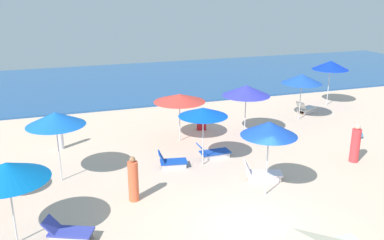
{
  "coord_description": "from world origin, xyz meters",
  "views": [
    {
      "loc": [
        -5.4,
        -10.03,
        7.11
      ],
      "look_at": [
        0.79,
        8.27,
        0.96
      ],
      "focal_mm": 38.59,
      "sensor_mm": 36.0,
      "label": 1
    }
  ],
  "objects_px": {
    "umbrella_1": "(246,90)",
    "beachgoer_2": "(355,144)",
    "cooler_box_1": "(201,127)",
    "lounge_chair_2_0": "(171,161)",
    "umbrella_8": "(269,129)",
    "umbrella_4": "(302,79)",
    "umbrella_3": "(7,171)",
    "beach_ball_0": "(359,135)",
    "beachgoer_0": "(133,180)",
    "beachgoer_1": "(60,133)",
    "lounge_chair_8_0": "(261,173)",
    "lounge_chair_2_1": "(213,152)",
    "lounge_chair_3_0": "(68,232)",
    "lounge_chair_4_0": "(306,109)",
    "umbrella_6": "(179,98)",
    "umbrella_0": "(55,119)",
    "umbrella_2": "(203,112)",
    "umbrella_5": "(331,65)"
  },
  "relations": [
    {
      "from": "umbrella_1",
      "to": "lounge_chair_4_0",
      "type": "relative_size",
      "value": 1.65
    },
    {
      "from": "beachgoer_1",
      "to": "lounge_chair_2_0",
      "type": "bearing_deg",
      "value": 62.31
    },
    {
      "from": "umbrella_1",
      "to": "umbrella_6",
      "type": "bearing_deg",
      "value": 177.17
    },
    {
      "from": "umbrella_6",
      "to": "umbrella_0",
      "type": "bearing_deg",
      "value": -154.25
    },
    {
      "from": "umbrella_2",
      "to": "umbrella_6",
      "type": "xyz_separation_m",
      "value": [
        -0.07,
        3.06,
        -0.16
      ]
    },
    {
      "from": "umbrella_3",
      "to": "beachgoer_2",
      "type": "relative_size",
      "value": 1.5
    },
    {
      "from": "umbrella_8",
      "to": "lounge_chair_3_0",
      "type": "bearing_deg",
      "value": -174.36
    },
    {
      "from": "umbrella_8",
      "to": "beachgoer_0",
      "type": "bearing_deg",
      "value": 166.5
    },
    {
      "from": "umbrella_2",
      "to": "lounge_chair_8_0",
      "type": "xyz_separation_m",
      "value": [
        1.66,
        -2.09,
        -2.06
      ]
    },
    {
      "from": "beachgoer_2",
      "to": "beach_ball_0",
      "type": "relative_size",
      "value": 4.92
    },
    {
      "from": "beachgoer_1",
      "to": "umbrella_5",
      "type": "bearing_deg",
      "value": 111.17
    },
    {
      "from": "umbrella_3",
      "to": "beach_ball_0",
      "type": "distance_m",
      "value": 16.26
    },
    {
      "from": "lounge_chair_3_0",
      "to": "beachgoer_2",
      "type": "relative_size",
      "value": 0.91
    },
    {
      "from": "umbrella_1",
      "to": "lounge_chair_8_0",
      "type": "relative_size",
      "value": 1.61
    },
    {
      "from": "umbrella_6",
      "to": "beach_ball_0",
      "type": "distance_m",
      "value": 9.16
    },
    {
      "from": "lounge_chair_2_0",
      "to": "umbrella_8",
      "type": "xyz_separation_m",
      "value": [
        2.57,
        -3.42,
        2.27
      ]
    },
    {
      "from": "lounge_chair_2_0",
      "to": "beach_ball_0",
      "type": "xyz_separation_m",
      "value": [
        9.83,
        0.33,
        -0.08
      ]
    },
    {
      "from": "lounge_chair_2_0",
      "to": "beachgoer_1",
      "type": "bearing_deg",
      "value": 59.79
    },
    {
      "from": "beachgoer_1",
      "to": "beach_ball_0",
      "type": "xyz_separation_m",
      "value": [
        14.13,
        -3.31,
        -0.61
      ]
    },
    {
      "from": "beachgoer_2",
      "to": "cooler_box_1",
      "type": "bearing_deg",
      "value": -82.77
    },
    {
      "from": "umbrella_1",
      "to": "umbrella_2",
      "type": "height_order",
      "value": "umbrella_1"
    },
    {
      "from": "umbrella_0",
      "to": "lounge_chair_2_1",
      "type": "distance_m",
      "value": 6.78
    },
    {
      "from": "umbrella_2",
      "to": "umbrella_4",
      "type": "bearing_deg",
      "value": 29.68
    },
    {
      "from": "umbrella_1",
      "to": "lounge_chair_3_0",
      "type": "distance_m",
      "value": 11.49
    },
    {
      "from": "lounge_chair_3_0",
      "to": "umbrella_5",
      "type": "distance_m",
      "value": 19.5
    },
    {
      "from": "lounge_chair_8_0",
      "to": "beachgoer_0",
      "type": "height_order",
      "value": "beachgoer_0"
    },
    {
      "from": "lounge_chair_2_1",
      "to": "lounge_chair_2_0",
      "type": "bearing_deg",
      "value": 99.31
    },
    {
      "from": "umbrella_2",
      "to": "umbrella_0",
      "type": "bearing_deg",
      "value": 176.68
    },
    {
      "from": "umbrella_0",
      "to": "beachgoer_0",
      "type": "height_order",
      "value": "umbrella_0"
    },
    {
      "from": "umbrella_4",
      "to": "umbrella_3",
      "type": "bearing_deg",
      "value": -151.77
    },
    {
      "from": "umbrella_0",
      "to": "beach_ball_0",
      "type": "distance_m",
      "value": 14.41
    },
    {
      "from": "umbrella_1",
      "to": "lounge_chair_3_0",
      "type": "height_order",
      "value": "umbrella_1"
    },
    {
      "from": "lounge_chair_3_0",
      "to": "umbrella_8",
      "type": "height_order",
      "value": "umbrella_8"
    },
    {
      "from": "umbrella_3",
      "to": "umbrella_4",
      "type": "xyz_separation_m",
      "value": [
        14.5,
        7.78,
        0.06
      ]
    },
    {
      "from": "umbrella_0",
      "to": "umbrella_3",
      "type": "height_order",
      "value": "umbrella_0"
    },
    {
      "from": "umbrella_1",
      "to": "lounge_chair_4_0",
      "type": "bearing_deg",
      "value": 23.85
    },
    {
      "from": "umbrella_8",
      "to": "cooler_box_1",
      "type": "relative_size",
      "value": 5.86
    },
    {
      "from": "umbrella_1",
      "to": "beachgoer_2",
      "type": "bearing_deg",
      "value": -57.97
    },
    {
      "from": "lounge_chair_8_0",
      "to": "cooler_box_1",
      "type": "distance_m",
      "value": 6.38
    },
    {
      "from": "umbrella_8",
      "to": "cooler_box_1",
      "type": "bearing_deg",
      "value": 87.95
    },
    {
      "from": "umbrella_4",
      "to": "beachgoer_2",
      "type": "bearing_deg",
      "value": -100.52
    },
    {
      "from": "lounge_chair_2_1",
      "to": "cooler_box_1",
      "type": "distance_m",
      "value": 3.83
    },
    {
      "from": "umbrella_3",
      "to": "beachgoer_0",
      "type": "bearing_deg",
      "value": 20.72
    },
    {
      "from": "beach_ball_0",
      "to": "lounge_chair_2_0",
      "type": "bearing_deg",
      "value": -178.05
    },
    {
      "from": "lounge_chair_2_1",
      "to": "lounge_chair_4_0",
      "type": "xyz_separation_m",
      "value": [
        7.79,
        4.6,
        0.02
      ]
    },
    {
      "from": "beach_ball_0",
      "to": "lounge_chair_2_1",
      "type": "bearing_deg",
      "value": 179.66
    },
    {
      "from": "lounge_chair_2_0",
      "to": "beachgoer_0",
      "type": "height_order",
      "value": "beachgoer_0"
    },
    {
      "from": "lounge_chair_3_0",
      "to": "umbrella_4",
      "type": "distance_m",
      "value": 15.54
    },
    {
      "from": "lounge_chair_4_0",
      "to": "beach_ball_0",
      "type": "height_order",
      "value": "lounge_chair_4_0"
    },
    {
      "from": "cooler_box_1",
      "to": "lounge_chair_8_0",
      "type": "bearing_deg",
      "value": -72.6
    }
  ]
}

